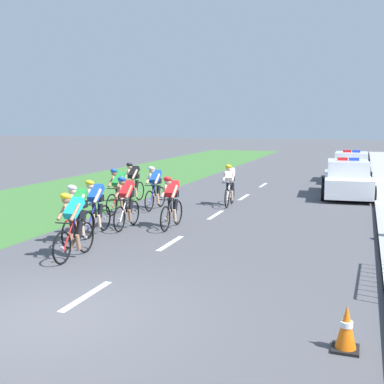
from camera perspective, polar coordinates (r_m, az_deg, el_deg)
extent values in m
plane|color=#4C4C51|center=(8.29, -15.82, -13.76)|extent=(160.00, 160.00, 0.00)
cube|color=#9E9E99|center=(20.47, 20.55, -0.70)|extent=(0.16, 60.00, 0.13)
cube|color=#3D7033|center=(23.55, -10.51, 0.64)|extent=(7.00, 60.00, 0.01)
cube|color=white|center=(9.07, -12.10, -11.65)|extent=(0.14, 1.60, 0.01)
cube|color=white|center=(12.50, -2.50, -5.93)|extent=(0.14, 1.60, 0.01)
cube|color=white|center=(16.20, 2.76, -2.65)|extent=(0.14, 1.60, 0.01)
cube|color=white|center=(20.01, 6.02, -0.60)|extent=(0.14, 1.60, 0.01)
cube|color=white|center=(23.88, 8.23, 0.80)|extent=(0.14, 1.60, 0.01)
torus|color=black|center=(10.99, -14.81, -6.26)|extent=(0.06, 0.72, 0.72)
cylinder|color=#99999E|center=(10.99, -14.81, -6.26)|extent=(0.06, 0.06, 0.06)
torus|color=black|center=(11.82, -12.20, -5.15)|extent=(0.06, 0.72, 0.72)
cylinder|color=#99999E|center=(11.82, -12.20, -5.15)|extent=(0.06, 0.06, 0.06)
cylinder|color=#B21919|center=(11.25, -13.68, -3.08)|extent=(0.05, 0.55, 0.04)
cylinder|color=#B21919|center=(11.17, -14.09, -4.87)|extent=(0.05, 0.48, 0.63)
cylinder|color=#B21919|center=(11.48, -13.11, -4.39)|extent=(0.04, 0.04, 0.65)
cylinder|color=black|center=(10.96, -14.63, -3.51)|extent=(0.42, 0.04, 0.03)
cube|color=black|center=(11.41, -13.16, -2.70)|extent=(0.11, 0.22, 0.05)
cube|color=#19B2B7|center=(11.27, -13.52, -1.81)|extent=(0.29, 0.56, 0.45)
cube|color=black|center=(11.39, -13.19, -2.51)|extent=(0.29, 0.21, 0.18)
cylinder|color=black|center=(11.37, -12.88, -4.29)|extent=(0.12, 0.23, 0.40)
cylinder|color=#9E7051|center=(11.36, -13.04, -5.67)|extent=(0.09, 0.16, 0.36)
cylinder|color=black|center=(11.46, -13.65, -4.21)|extent=(0.11, 0.17, 0.40)
cylinder|color=#9E7051|center=(11.46, -13.82, -5.58)|extent=(0.09, 0.12, 0.36)
cylinder|color=#9E7051|center=(11.01, -13.38, -2.30)|extent=(0.09, 0.40, 0.35)
cylinder|color=#9E7051|center=(11.18, -14.78, -2.20)|extent=(0.09, 0.40, 0.35)
sphere|color=#9E7051|center=(10.98, -14.37, -0.83)|extent=(0.19, 0.19, 0.19)
ellipsoid|color=yellow|center=(10.96, -14.41, -0.51)|extent=(0.24, 0.32, 0.24)
torus|color=black|center=(12.31, -14.03, -4.68)|extent=(0.09, 0.73, 0.72)
cylinder|color=#99999E|center=(12.31, -14.03, -4.68)|extent=(0.06, 0.06, 0.06)
torus|color=black|center=(13.17, -11.90, -3.77)|extent=(0.09, 0.73, 0.72)
cylinder|color=#99999E|center=(13.17, -11.90, -3.77)|extent=(0.06, 0.06, 0.06)
cylinder|color=#1E1E99|center=(12.59, -13.12, -1.86)|extent=(0.07, 0.55, 0.04)
cylinder|color=#1E1E99|center=(12.50, -13.45, -3.46)|extent=(0.07, 0.48, 0.63)
cylinder|color=#1E1E99|center=(12.82, -12.65, -3.05)|extent=(0.04, 0.04, 0.65)
cylinder|color=black|center=(12.29, -13.88, -2.23)|extent=(0.42, 0.06, 0.03)
cube|color=black|center=(12.76, -12.70, -1.54)|extent=(0.12, 0.23, 0.05)
cube|color=green|center=(12.62, -12.99, -0.73)|extent=(0.32, 0.56, 0.46)
cube|color=black|center=(12.74, -12.72, -1.37)|extent=(0.29, 0.22, 0.18)
cylinder|color=black|center=(12.72, -12.42, -2.95)|extent=(0.13, 0.23, 0.40)
cylinder|color=beige|center=(12.70, -12.55, -4.19)|extent=(0.10, 0.16, 0.36)
cylinder|color=black|center=(12.80, -13.13, -2.90)|extent=(0.12, 0.18, 0.40)
cylinder|color=beige|center=(12.78, -13.27, -4.13)|extent=(0.10, 0.13, 0.36)
cylinder|color=beige|center=(12.36, -12.80, -1.14)|extent=(0.10, 0.41, 0.35)
cylinder|color=beige|center=(12.51, -14.09, -1.08)|extent=(0.10, 0.41, 0.35)
sphere|color=beige|center=(12.32, -13.68, 0.16)|extent=(0.19, 0.19, 0.19)
ellipsoid|color=white|center=(12.30, -13.72, 0.45)|extent=(0.25, 0.33, 0.24)
torus|color=black|center=(13.20, -12.06, -3.75)|extent=(0.07, 0.73, 0.72)
cylinder|color=#99999E|center=(13.20, -12.06, -3.75)|extent=(0.06, 0.06, 0.06)
torus|color=black|center=(14.06, -10.09, -2.96)|extent=(0.07, 0.73, 0.72)
cylinder|color=#99999E|center=(14.06, -10.09, -2.96)|extent=(0.06, 0.06, 0.06)
cylinder|color=#1E1E99|center=(13.49, -11.20, -1.14)|extent=(0.06, 0.55, 0.04)
cylinder|color=#1E1E99|center=(13.39, -11.52, -2.63)|extent=(0.06, 0.48, 0.63)
cylinder|color=#1E1E99|center=(13.71, -10.78, -2.27)|extent=(0.04, 0.04, 0.65)
cylinder|color=black|center=(13.19, -11.92, -1.46)|extent=(0.42, 0.04, 0.03)
cube|color=black|center=(13.65, -10.81, -0.85)|extent=(0.11, 0.22, 0.05)
cube|color=blue|center=(13.51, -11.08, -0.09)|extent=(0.30, 0.56, 0.45)
cube|color=black|center=(13.64, -10.84, -0.69)|extent=(0.29, 0.21, 0.18)
cylinder|color=black|center=(13.61, -10.56, -2.17)|extent=(0.12, 0.23, 0.40)
cylinder|color=beige|center=(13.59, -10.69, -3.32)|extent=(0.10, 0.16, 0.36)
cylinder|color=black|center=(13.69, -11.23, -2.12)|extent=(0.12, 0.17, 0.40)
cylinder|color=beige|center=(13.67, -11.36, -3.27)|extent=(0.09, 0.13, 0.36)
cylinder|color=beige|center=(13.26, -10.90, -0.46)|extent=(0.09, 0.40, 0.35)
cylinder|color=beige|center=(13.41, -12.11, -0.40)|extent=(0.09, 0.40, 0.35)
sphere|color=beige|center=(13.22, -11.72, 0.76)|extent=(0.19, 0.19, 0.19)
ellipsoid|color=yellow|center=(13.20, -11.75, 1.03)|extent=(0.24, 0.32, 0.24)
torus|color=black|center=(13.81, -8.41, -3.12)|extent=(0.07, 0.73, 0.72)
cylinder|color=#99999E|center=(13.81, -8.41, -3.12)|extent=(0.06, 0.06, 0.06)
torus|color=black|center=(14.70, -6.74, -2.40)|extent=(0.07, 0.73, 0.72)
cylinder|color=#99999E|center=(14.70, -6.74, -2.40)|extent=(0.06, 0.06, 0.06)
cylinder|color=white|center=(14.12, -7.67, -0.64)|extent=(0.06, 0.55, 0.04)
cylinder|color=white|center=(14.01, -7.95, -2.06)|extent=(0.06, 0.48, 0.63)
cylinder|color=white|center=(14.35, -7.32, -1.72)|extent=(0.04, 0.04, 0.65)
cylinder|color=black|center=(13.81, -8.28, -0.94)|extent=(0.42, 0.04, 0.03)
cube|color=black|center=(14.29, -7.34, -0.37)|extent=(0.11, 0.22, 0.05)
cube|color=red|center=(14.15, -7.56, 0.36)|extent=(0.30, 0.55, 0.47)
cube|color=black|center=(14.28, -7.36, -0.21)|extent=(0.29, 0.21, 0.18)
cylinder|color=black|center=(14.25, -7.09, -1.62)|extent=(0.12, 0.23, 0.40)
cylinder|color=#9E7051|center=(14.22, -7.20, -2.72)|extent=(0.10, 0.16, 0.36)
cylinder|color=black|center=(14.32, -7.75, -1.59)|extent=(0.12, 0.17, 0.40)
cylinder|color=#9E7051|center=(14.30, -7.86, -2.68)|extent=(0.09, 0.13, 0.36)
cylinder|color=#9E7051|center=(13.90, -7.33, 0.02)|extent=(0.09, 0.40, 0.35)
cylinder|color=#9E7051|center=(14.03, -8.52, 0.07)|extent=(0.09, 0.40, 0.35)
sphere|color=#9E7051|center=(13.85, -8.10, 1.18)|extent=(0.19, 0.19, 0.19)
ellipsoid|color=blue|center=(13.83, -8.12, 1.45)|extent=(0.24, 0.32, 0.24)
torus|color=black|center=(13.72, -3.11, -3.12)|extent=(0.05, 0.72, 0.72)
cylinder|color=#99999E|center=(13.72, -3.11, -3.12)|extent=(0.06, 0.06, 0.06)
torus|color=black|center=(14.63, -1.67, -2.39)|extent=(0.05, 0.72, 0.72)
cylinder|color=#99999E|center=(14.63, -1.67, -2.39)|extent=(0.06, 0.06, 0.06)
cylinder|color=black|center=(14.03, -2.45, -0.63)|extent=(0.04, 0.55, 0.04)
cylinder|color=black|center=(13.93, -2.70, -2.05)|extent=(0.05, 0.48, 0.63)
cylinder|color=black|center=(14.27, -2.16, -1.72)|extent=(0.04, 0.04, 0.65)
cylinder|color=black|center=(13.72, -2.98, -0.92)|extent=(0.42, 0.03, 0.03)
cube|color=black|center=(14.21, -2.16, -0.35)|extent=(0.10, 0.22, 0.05)
cube|color=red|center=(14.07, -2.35, 0.38)|extent=(0.29, 0.55, 0.45)
cube|color=black|center=(14.20, -2.18, -0.20)|extent=(0.28, 0.20, 0.18)
cylinder|color=black|center=(14.18, -1.90, -1.62)|extent=(0.11, 0.22, 0.40)
cylinder|color=tan|center=(14.15, -2.01, -2.72)|extent=(0.09, 0.15, 0.36)
cylinder|color=black|center=(14.24, -2.58, -1.58)|extent=(0.11, 0.17, 0.40)
cylinder|color=tan|center=(14.21, -2.69, -2.68)|extent=(0.09, 0.12, 0.36)
cylinder|color=tan|center=(13.82, -2.05, 0.03)|extent=(0.08, 0.40, 0.35)
cylinder|color=tan|center=(13.94, -3.28, 0.09)|extent=(0.08, 0.40, 0.35)
sphere|color=tan|center=(13.76, -2.80, 1.21)|extent=(0.19, 0.19, 0.19)
ellipsoid|color=red|center=(13.74, -2.82, 1.48)|extent=(0.23, 0.32, 0.24)
torus|color=black|center=(16.17, -9.29, -1.48)|extent=(0.05, 0.72, 0.72)
cylinder|color=#99999E|center=(16.17, -9.29, -1.48)|extent=(0.06, 0.06, 0.06)
torus|color=black|center=(17.04, -7.70, -0.95)|extent=(0.05, 0.72, 0.72)
cylinder|color=#99999E|center=(17.04, -7.70, -0.95)|extent=(0.06, 0.06, 0.06)
cylinder|color=#B21919|center=(16.48, -8.59, 0.61)|extent=(0.04, 0.55, 0.04)
cylinder|color=#B21919|center=(16.37, -8.85, -0.59)|extent=(0.04, 0.48, 0.63)
cylinder|color=#B21919|center=(16.70, -8.25, -0.34)|extent=(0.04, 0.04, 0.65)
cylinder|color=black|center=(16.17, -9.16, 0.38)|extent=(0.42, 0.03, 0.03)
cube|color=black|center=(16.65, -8.28, 0.83)|extent=(0.10, 0.22, 0.05)
cube|color=green|center=(16.51, -8.49, 1.47)|extent=(0.28, 0.54, 0.46)
cube|color=black|center=(16.63, -8.30, 0.97)|extent=(0.28, 0.20, 0.18)
cylinder|color=black|center=(16.60, -8.07, -0.25)|extent=(0.11, 0.22, 0.40)
cylinder|color=#9E7051|center=(16.57, -8.18, -1.19)|extent=(0.09, 0.15, 0.36)
cylinder|color=black|center=(16.68, -8.62, -0.21)|extent=(0.11, 0.17, 0.40)
cylinder|color=#9E7051|center=(16.65, -8.73, -1.15)|extent=(0.09, 0.12, 0.36)
cylinder|color=#9E7051|center=(16.26, -8.33, 1.19)|extent=(0.08, 0.40, 0.35)
cylinder|color=#9E7051|center=(16.41, -9.33, 1.23)|extent=(0.08, 0.40, 0.35)
sphere|color=#9E7051|center=(16.22, -9.00, 2.19)|extent=(0.19, 0.19, 0.19)
ellipsoid|color=blue|center=(16.21, -9.02, 2.42)|extent=(0.23, 0.32, 0.24)
torus|color=black|center=(16.78, -4.96, -1.05)|extent=(0.05, 0.72, 0.72)
cylinder|color=#99999E|center=(16.78, -4.96, -1.05)|extent=(0.06, 0.06, 0.06)
torus|color=black|center=(17.68, -3.61, -0.56)|extent=(0.05, 0.72, 0.72)
cylinder|color=#99999E|center=(17.68, -3.61, -0.56)|extent=(0.06, 0.06, 0.06)
cylinder|color=#1E1E99|center=(17.10, -4.35, 0.96)|extent=(0.04, 0.55, 0.04)
cylinder|color=#1E1E99|center=(16.99, -4.58, -0.20)|extent=(0.04, 0.48, 0.63)
cylinder|color=#1E1E99|center=(17.33, -4.07, 0.04)|extent=(0.04, 0.04, 0.65)
cylinder|color=black|center=(16.79, -4.84, 0.75)|extent=(0.42, 0.03, 0.03)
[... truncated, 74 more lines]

